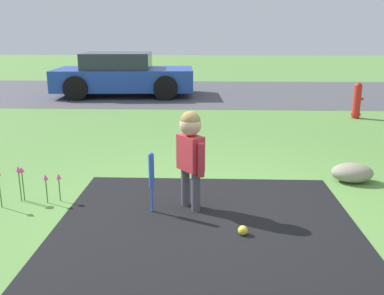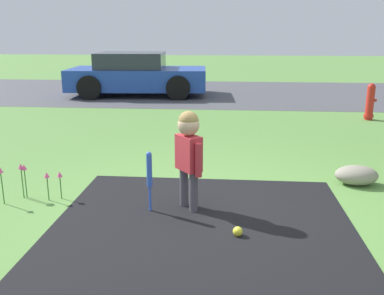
% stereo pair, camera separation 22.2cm
% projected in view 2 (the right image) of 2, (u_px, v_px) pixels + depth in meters
% --- Properties ---
extents(ground_plane, '(60.00, 60.00, 0.00)m').
position_uv_depth(ground_plane, '(220.00, 211.00, 4.48)').
color(ground_plane, '#5B8C42').
extents(street_strip, '(40.00, 6.00, 0.01)m').
position_uv_depth(street_strip, '(227.00, 93.00, 13.10)').
color(street_strip, '#4C4C51').
rests_on(street_strip, ground).
extents(child, '(0.30, 0.35, 1.05)m').
position_uv_depth(child, '(189.00, 146.00, 4.39)').
color(child, '#4C4751').
rests_on(child, ground).
extents(baseball_bat, '(0.06, 0.06, 0.65)m').
position_uv_depth(baseball_bat, '(149.00, 173.00, 4.38)').
color(baseball_bat, blue).
rests_on(baseball_bat, ground).
extents(sports_ball, '(0.09, 0.09, 0.09)m').
position_uv_depth(sports_ball, '(238.00, 231.00, 3.93)').
color(sports_ball, yellow).
rests_on(sports_ball, ground).
extents(fire_hydrant, '(0.23, 0.20, 0.77)m').
position_uv_depth(fire_hydrant, '(370.00, 102.00, 9.02)').
color(fire_hydrant, red).
rests_on(fire_hydrant, ground).
extents(parked_car, '(4.04, 2.27, 1.23)m').
position_uv_depth(parked_car, '(137.00, 75.00, 12.49)').
color(parked_car, '#2347AD').
rests_on(parked_car, ground).
extents(flower_bed, '(0.63, 0.26, 0.42)m').
position_uv_depth(flower_bed, '(30.00, 173.00, 4.71)').
color(flower_bed, '#38702D').
rests_on(flower_bed, ground).
extents(edging_rock, '(0.52, 0.36, 0.24)m').
position_uv_depth(edging_rock, '(356.00, 175.00, 5.24)').
color(edging_rock, gray).
rests_on(edging_rock, ground).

